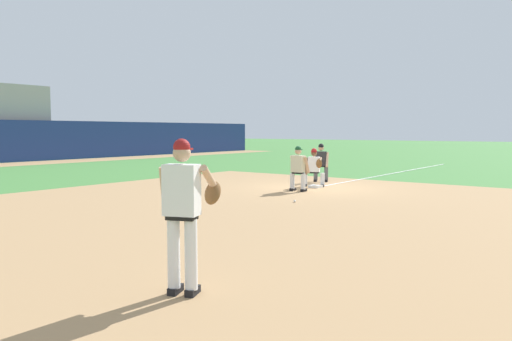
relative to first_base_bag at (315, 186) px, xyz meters
name	(u,v)px	position (x,y,z in m)	size (l,w,h in m)	color
ground_plane	(315,188)	(0.00, 0.00, -0.04)	(160.00, 160.00, 0.00)	#47843D
infield_dirt_patch	(281,215)	(-5.34, -2.16, -0.04)	(18.00, 18.00, 0.01)	tan
warning_track_strip	(15,164)	(0.00, 20.00, -0.04)	(48.00, 3.20, 0.01)	tan
foul_line_stripe	(396,173)	(7.43, 0.00, -0.04)	(14.86, 0.10, 0.00)	white
first_base_bag	(315,186)	(0.00, 0.00, 0.00)	(0.38, 0.38, 0.09)	white
baseball	(295,201)	(-3.40, -1.31, -0.01)	(0.07, 0.07, 0.07)	white
pitcher	(184,207)	(-10.63, -4.33, 1.01)	(0.82, 0.60, 1.86)	black
first_baseman	(314,166)	(0.21, 0.17, 0.69)	(0.84, 0.97, 1.34)	black
baserunner	(298,167)	(-1.22, -0.05, 0.75)	(0.45, 0.60, 1.46)	black
umpire	(321,161)	(1.83, 0.82, 0.75)	(0.59, 0.67, 1.46)	black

